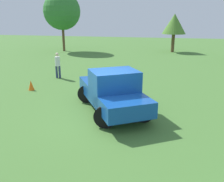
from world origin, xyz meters
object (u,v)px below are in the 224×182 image
object	(u,v)px
person_bystander	(58,64)
tree_far_center	(62,11)
pickup_truck	(113,91)
traffic_cone	(31,85)
tree_back_left	(174,24)

from	to	relation	value
person_bystander	tree_far_center	xyz separation A→B (m)	(5.02, -12.42, 3.55)
pickup_truck	tree_far_center	distance (m)	20.34
person_bystander	traffic_cone	xyz separation A→B (m)	(0.28, 2.89, -0.67)
pickup_truck	tree_back_left	xyz separation A→B (m)	(-2.67, -19.50, 2.15)
tree_back_left	tree_far_center	world-z (taller)	tree_far_center
person_bystander	traffic_cone	world-z (taller)	person_bystander
pickup_truck	person_bystander	xyz separation A→B (m)	(4.83, -5.03, -0.01)
person_bystander	tree_back_left	size ratio (longest dim) A/B	0.39
person_bystander	traffic_cone	distance (m)	2.98
tree_back_left	pickup_truck	bearing A→B (deg)	82.20
person_bystander	traffic_cone	size ratio (longest dim) A/B	3.05
tree_far_center	person_bystander	bearing A→B (deg)	112.01
tree_back_left	tree_far_center	xyz separation A→B (m)	(12.52, 2.06, 1.39)
tree_far_center	traffic_cone	bearing A→B (deg)	107.21
pickup_truck	person_bystander	size ratio (longest dim) A/B	2.87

